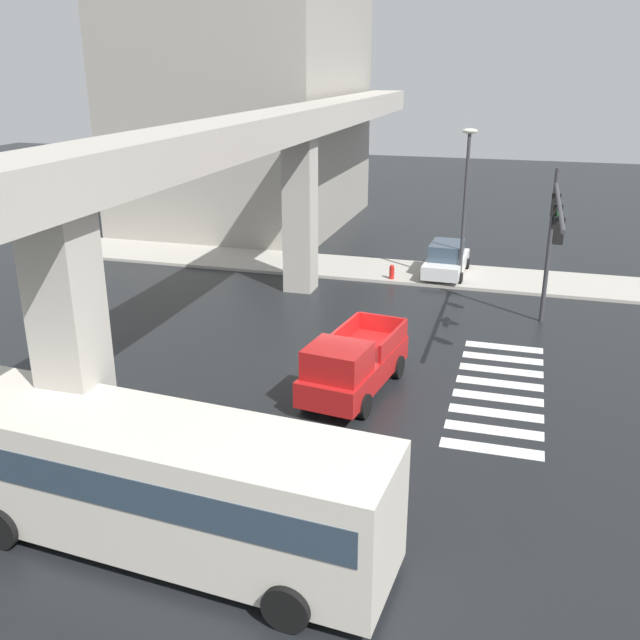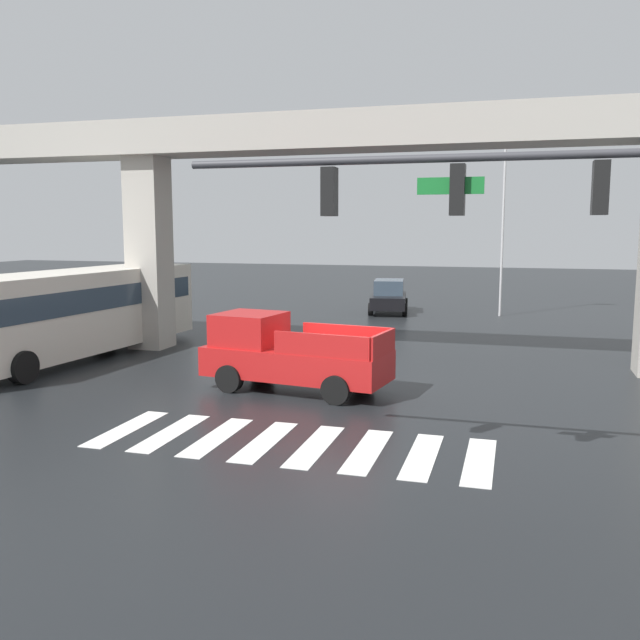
{
  "view_description": "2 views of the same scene",
  "coord_description": "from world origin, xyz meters",
  "px_view_note": "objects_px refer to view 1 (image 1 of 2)",
  "views": [
    {
      "loc": [
        -21.51,
        -5.53,
        9.95
      ],
      "look_at": [
        0.27,
        0.8,
        1.71
      ],
      "focal_mm": 39.81,
      "sensor_mm": 36.0,
      "label": 1
    },
    {
      "loc": [
        4.4,
        -18.21,
        4.47
      ],
      "look_at": [
        -1.66,
        2.68,
        1.49
      ],
      "focal_mm": 38.16,
      "sensor_mm": 36.0,
      "label": 2
    }
  ],
  "objects_px": {
    "street_lamp_near_corner": "(466,189)",
    "pickup_truck": "(352,366)",
    "city_bus": "(147,475)",
    "traffic_signal_mast": "(555,225)",
    "sedan_white": "(446,260)",
    "fire_hydrant": "(392,273)"
  },
  "relations": [
    {
      "from": "city_bus",
      "to": "traffic_signal_mast",
      "type": "bearing_deg",
      "value": -29.45
    },
    {
      "from": "fire_hydrant",
      "to": "traffic_signal_mast",
      "type": "bearing_deg",
      "value": -132.88
    },
    {
      "from": "traffic_signal_mast",
      "to": "fire_hydrant",
      "type": "height_order",
      "value": "traffic_signal_mast"
    },
    {
      "from": "city_bus",
      "to": "street_lamp_near_corner",
      "type": "xyz_separation_m",
      "value": [
        21.44,
        -4.52,
        2.83
      ]
    },
    {
      "from": "pickup_truck",
      "to": "traffic_signal_mast",
      "type": "bearing_deg",
      "value": -43.32
    },
    {
      "from": "sedan_white",
      "to": "street_lamp_near_corner",
      "type": "distance_m",
      "value": 3.99
    },
    {
      "from": "street_lamp_near_corner",
      "to": "fire_hydrant",
      "type": "distance_m",
      "value": 5.24
    },
    {
      "from": "city_bus",
      "to": "street_lamp_near_corner",
      "type": "bearing_deg",
      "value": -11.9
    },
    {
      "from": "traffic_signal_mast",
      "to": "street_lamp_near_corner",
      "type": "distance_m",
      "value": 7.78
    },
    {
      "from": "sedan_white",
      "to": "fire_hydrant",
      "type": "bearing_deg",
      "value": 124.35
    },
    {
      "from": "street_lamp_near_corner",
      "to": "fire_hydrant",
      "type": "relative_size",
      "value": 8.52
    },
    {
      "from": "traffic_signal_mast",
      "to": "fire_hydrant",
      "type": "distance_m",
      "value": 10.31
    },
    {
      "from": "city_bus",
      "to": "traffic_signal_mast",
      "type": "height_order",
      "value": "traffic_signal_mast"
    },
    {
      "from": "pickup_truck",
      "to": "traffic_signal_mast",
      "type": "height_order",
      "value": "traffic_signal_mast"
    },
    {
      "from": "traffic_signal_mast",
      "to": "street_lamp_near_corner",
      "type": "relative_size",
      "value": 1.2
    },
    {
      "from": "pickup_truck",
      "to": "city_bus",
      "type": "bearing_deg",
      "value": 163.97
    },
    {
      "from": "traffic_signal_mast",
      "to": "fire_hydrant",
      "type": "bearing_deg",
      "value": 47.12
    },
    {
      "from": "street_lamp_near_corner",
      "to": "pickup_truck",
      "type": "bearing_deg",
      "value": 170.84
    },
    {
      "from": "city_bus",
      "to": "sedan_white",
      "type": "distance_m",
      "value": 22.99
    },
    {
      "from": "pickup_truck",
      "to": "sedan_white",
      "type": "bearing_deg",
      "value": -5.16
    },
    {
      "from": "traffic_signal_mast",
      "to": "street_lamp_near_corner",
      "type": "bearing_deg",
      "value": 28.62
    },
    {
      "from": "fire_hydrant",
      "to": "city_bus",
      "type": "bearing_deg",
      "value": 176.41
    }
  ]
}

